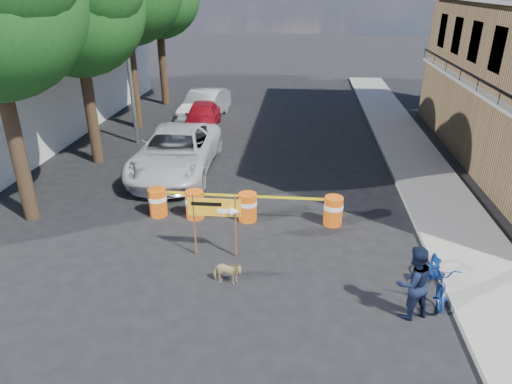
% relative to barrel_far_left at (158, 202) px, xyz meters
% --- Properties ---
extents(ground, '(120.00, 120.00, 0.00)m').
position_rel_barrel_far_left_xyz_m(ground, '(2.91, -2.57, -0.47)').
color(ground, black).
rests_on(ground, ground).
extents(sidewalk_east, '(2.40, 40.00, 0.15)m').
position_rel_barrel_far_left_xyz_m(sidewalk_east, '(9.11, 3.43, -0.40)').
color(sidewalk_east, gray).
rests_on(sidewalk_east, ground).
extents(tree_mid_a, '(5.25, 5.00, 8.68)m').
position_rel_barrel_far_left_xyz_m(tree_mid_a, '(-3.83, 4.43, 5.53)').
color(tree_mid_a, '#332316').
rests_on(tree_mid_a, ground).
extents(streetlamp, '(1.25, 0.18, 8.00)m').
position_rel_barrel_far_left_xyz_m(streetlamp, '(-3.03, 6.93, 3.90)').
color(streetlamp, gray).
rests_on(streetlamp, ground).
extents(barrel_far_left, '(0.58, 0.58, 0.90)m').
position_rel_barrel_far_left_xyz_m(barrel_far_left, '(0.00, 0.00, 0.00)').
color(barrel_far_left, red).
rests_on(barrel_far_left, ground).
extents(barrel_mid_left, '(0.58, 0.58, 0.90)m').
position_rel_barrel_far_left_xyz_m(barrel_mid_left, '(1.19, -0.04, 0.00)').
color(barrel_mid_left, red).
rests_on(barrel_mid_left, ground).
extents(barrel_mid_right, '(0.58, 0.58, 0.90)m').
position_rel_barrel_far_left_xyz_m(barrel_mid_right, '(2.85, -0.05, 0.00)').
color(barrel_mid_right, red).
rests_on(barrel_mid_right, ground).
extents(barrel_far_right, '(0.58, 0.58, 0.90)m').
position_rel_barrel_far_left_xyz_m(barrel_far_right, '(5.45, -0.04, 0.00)').
color(barrel_far_right, red).
rests_on(barrel_far_right, ground).
extents(detour_sign, '(1.39, 0.26, 1.79)m').
position_rel_barrel_far_left_xyz_m(detour_sign, '(2.40, -2.13, 0.83)').
color(detour_sign, '#592D19').
rests_on(detour_sign, ground).
extents(pedestrian, '(1.03, 0.94, 1.73)m').
position_rel_barrel_far_left_xyz_m(pedestrian, '(6.90, -4.12, 0.39)').
color(pedestrian, black).
rests_on(pedestrian, ground).
extents(bicycle, '(0.81, 1.11, 1.96)m').
position_rel_barrel_far_left_xyz_m(bicycle, '(7.71, -3.27, 0.51)').
color(bicycle, navy).
rests_on(bicycle, ground).
extents(dog, '(0.77, 0.41, 0.63)m').
position_rel_barrel_far_left_xyz_m(dog, '(2.74, -3.37, -0.16)').
color(dog, tan).
rests_on(dog, ground).
extents(suv_white, '(2.92, 6.09, 1.68)m').
position_rel_barrel_far_left_xyz_m(suv_white, '(-0.35, 3.65, 0.37)').
color(suv_white, silver).
rests_on(suv_white, ground).
extents(sedan_red, '(1.89, 4.05, 1.34)m').
position_rel_barrel_far_left_xyz_m(sedan_red, '(-0.55, 9.55, 0.20)').
color(sedan_red, '#A00D1C').
rests_on(sedan_red, ground).
extents(sedan_silver, '(2.18, 4.85, 1.54)m').
position_rel_barrel_far_left_xyz_m(sedan_silver, '(-0.80, 11.27, 0.30)').
color(sedan_silver, '#B3B6BB').
rests_on(sedan_silver, ground).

